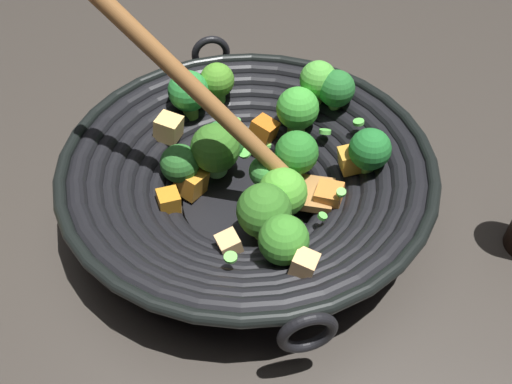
{
  "coord_description": "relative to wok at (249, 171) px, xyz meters",
  "views": [
    {
      "loc": [
        -0.41,
        -0.19,
        0.49
      ],
      "look_at": [
        -0.0,
        -0.01,
        0.03
      ],
      "focal_mm": 38.64,
      "sensor_mm": 36.0,
      "label": 1
    }
  ],
  "objects": [
    {
      "name": "wok",
      "position": [
        0.0,
        0.0,
        0.0
      ],
      "size": [
        0.42,
        0.42,
        0.28
      ],
      "color": "black",
      "rests_on": "ground"
    },
    {
      "name": "ground_plane",
      "position": [
        -0.0,
        0.0,
        -0.05
      ],
      "size": [
        4.0,
        4.0,
        0.0
      ],
      "primitive_type": "plane",
      "color": "#332D28"
    }
  ]
}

